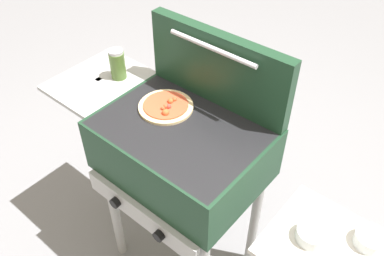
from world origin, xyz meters
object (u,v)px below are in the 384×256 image
pizza_pepperoni (166,106)px  grill (179,152)px  topping_bowl_middle (312,235)px  topping_bowl_near (370,240)px  sauce_jar (117,64)px

pizza_pepperoni → grill: bearing=-23.6°
grill → topping_bowl_middle: grill is taller
topping_bowl_near → sauce_jar: bearing=-178.6°
pizza_pepperoni → sauce_jar: bearing=174.8°
sauce_jar → grill: bearing=-10.2°
grill → topping_bowl_near: bearing=7.7°
grill → topping_bowl_near: size_ratio=9.29×
grill → sauce_jar: bearing=169.8°
pizza_pepperoni → topping_bowl_near: bearing=3.7°
grill → topping_bowl_middle: size_ratio=8.88×
sauce_jar → topping_bowl_near: size_ratio=1.29×
grill → topping_bowl_near: (0.75, 0.10, -0.00)m
pizza_pepperoni → topping_bowl_middle: 0.72m
grill → pizza_pepperoni: pizza_pepperoni is taller
topping_bowl_middle → topping_bowl_near: bearing=34.1°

